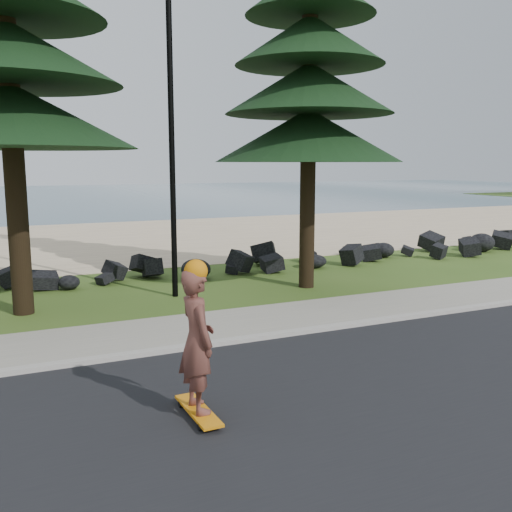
% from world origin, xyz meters
% --- Properties ---
extents(ground, '(160.00, 160.00, 0.00)m').
position_xyz_m(ground, '(0.00, 0.00, 0.00)').
color(ground, '#38561B').
rests_on(ground, ground).
extents(road, '(160.00, 7.00, 0.02)m').
position_xyz_m(road, '(0.00, -4.50, 0.01)').
color(road, black).
rests_on(road, ground).
extents(kerb, '(160.00, 0.20, 0.10)m').
position_xyz_m(kerb, '(0.00, -0.90, 0.05)').
color(kerb, '#ADA69C').
rests_on(kerb, ground).
extents(sidewalk, '(160.00, 2.00, 0.08)m').
position_xyz_m(sidewalk, '(0.00, 0.20, 0.04)').
color(sidewalk, gray).
rests_on(sidewalk, ground).
extents(beach_sand, '(160.00, 15.00, 0.01)m').
position_xyz_m(beach_sand, '(0.00, 14.50, 0.01)').
color(beach_sand, tan).
rests_on(beach_sand, ground).
extents(ocean, '(160.00, 58.00, 0.01)m').
position_xyz_m(ocean, '(0.00, 51.00, 0.00)').
color(ocean, '#355766').
rests_on(ocean, ground).
extents(seawall_boulders, '(60.00, 2.40, 1.10)m').
position_xyz_m(seawall_boulders, '(0.00, 5.60, 0.00)').
color(seawall_boulders, black).
rests_on(seawall_boulders, ground).
extents(lamp_post, '(0.25, 0.14, 8.14)m').
position_xyz_m(lamp_post, '(0.00, 3.20, 4.13)').
color(lamp_post, black).
rests_on(lamp_post, ground).
extents(skateboarder, '(0.46, 1.12, 2.07)m').
position_xyz_m(skateboarder, '(-1.71, -3.56, 1.04)').
color(skateboarder, orange).
rests_on(skateboarder, ground).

